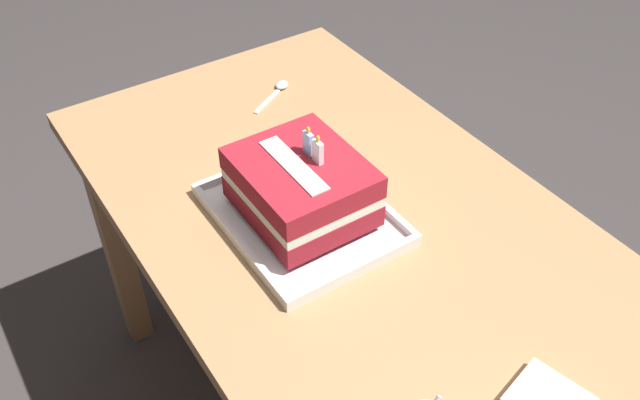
% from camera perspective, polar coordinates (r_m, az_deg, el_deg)
% --- Properties ---
extents(dining_table, '(1.21, 0.73, 0.74)m').
position_cam_1_polar(dining_table, '(1.37, 1.38, -3.88)').
color(dining_table, '#9E754C').
rests_on(dining_table, ground_plane).
extents(foil_tray, '(0.35, 0.28, 0.02)m').
position_cam_1_polar(foil_tray, '(1.26, -1.49, -1.31)').
color(foil_tray, silver).
rests_on(foil_tray, dining_table).
extents(birthday_cake, '(0.23, 0.20, 0.16)m').
position_cam_1_polar(birthday_cake, '(1.22, -1.55, 1.15)').
color(birthday_cake, maroon).
rests_on(birthday_cake, foil_tray).
extents(serving_spoon_near_tray, '(0.08, 0.13, 0.01)m').
position_cam_1_polar(serving_spoon_near_tray, '(1.61, -3.38, 9.21)').
color(serving_spoon_near_tray, silver).
rests_on(serving_spoon_near_tray, dining_table).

